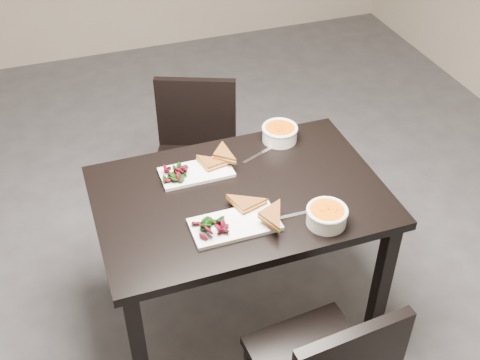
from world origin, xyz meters
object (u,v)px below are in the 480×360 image
Objects in this scene: plate_near at (235,225)px; soup_bowl_far at (280,132)px; chair_far at (195,151)px; soup_bowl_near at (327,215)px; table at (240,211)px; plate_far at (196,172)px.

soup_bowl_far is (0.39, 0.49, 0.03)m from plate_near.
soup_bowl_far is (0.30, -0.41, 0.31)m from chair_far.
table is at bearing 132.33° from soup_bowl_near.
soup_bowl_far is (0.44, 0.12, 0.03)m from plate_far.
table is 0.25m from plate_far.
chair_far is (-0.00, 0.71, -0.17)m from table.
soup_bowl_near is at bearing -53.01° from chair_far.
chair_far is at bearing 84.72° from plate_near.
soup_bowl_far reaches higher than soup_bowl_near.
plate_far is (-0.14, 0.19, 0.11)m from table.
soup_bowl_near is 0.98× the size of soup_bowl_far.
plate_near is 2.10× the size of soup_bowl_near.
soup_bowl_near is (0.26, -0.28, 0.14)m from table.
table is 0.73m from chair_far.
plate_near is at bearing -128.36° from soup_bowl_far.
chair_far is 2.73× the size of plate_far.
plate_near is at bearing -73.00° from chair_far.
plate_far is (-0.05, 0.37, -0.00)m from plate_near.
plate_near is 0.36m from soup_bowl_near.
chair_far reaches higher than table.
soup_bowl_far is at bearing -30.90° from chair_far.
chair_far reaches higher than soup_bowl_near.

